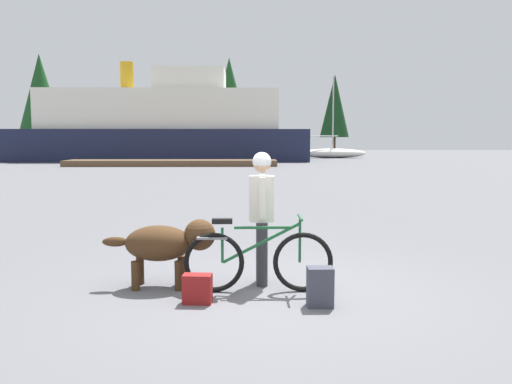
{
  "coord_description": "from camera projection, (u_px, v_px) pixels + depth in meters",
  "views": [
    {
      "loc": [
        -0.29,
        -6.11,
        1.83
      ],
      "look_at": [
        -0.14,
        1.68,
        1.04
      ],
      "focal_mm": 36.93,
      "sensor_mm": 36.0,
      "label": 1
    }
  ],
  "objects": [
    {
      "name": "handbag_pannier",
      "position": [
        197.0,
        289.0,
        5.87
      ],
      "size": [
        0.33,
        0.21,
        0.33
      ],
      "primitive_type": "cube",
      "rotation": [
        0.0,
        0.0,
        -0.08
      ],
      "color": "maroon",
      "rests_on": "ground_plane"
    },
    {
      "name": "bicycle",
      "position": [
        257.0,
        260.0,
        6.28
      ],
      "size": [
        1.78,
        0.44,
        0.91
      ],
      "color": "black",
      "rests_on": "ground_plane"
    },
    {
      "name": "ground_plane",
      "position": [
        271.0,
        293.0,
        6.26
      ],
      "size": [
        160.0,
        160.0,
        0.0
      ],
      "primitive_type": "plane",
      "color": "slate"
    },
    {
      "name": "pine_tree_far_left",
      "position": [
        40.0,
        92.0,
        54.07
      ],
      "size": [
        4.2,
        4.2,
        10.51
      ],
      "color": "#4C331E",
      "rests_on": "ground_plane"
    },
    {
      "name": "pine_tree_far_right",
      "position": [
        335.0,
        106.0,
        56.19
      ],
      "size": [
        3.12,
        3.12,
        8.66
      ],
      "color": "#4C331E",
      "rests_on": "ground_plane"
    },
    {
      "name": "backpack",
      "position": [
        320.0,
        287.0,
        5.75
      ],
      "size": [
        0.28,
        0.2,
        0.44
      ],
      "primitive_type": "cube",
      "rotation": [
        0.0,
        0.0,
        0.02
      ],
      "color": "#3F3F4C",
      "rests_on": "ground_plane"
    },
    {
      "name": "pine_tree_center",
      "position": [
        229.0,
        97.0,
        57.45
      ],
      "size": [
        4.37,
        4.37,
        10.6
      ],
      "color": "#4C331E",
      "rests_on": "ground_plane"
    },
    {
      "name": "ferry_boat",
      "position": [
        164.0,
        127.0,
        44.3
      ],
      "size": [
        24.03,
        7.96,
        8.19
      ],
      "color": "#191E38",
      "rests_on": "ground_plane"
    },
    {
      "name": "sailboat_moored",
      "position": [
        332.0,
        153.0,
        50.38
      ],
      "size": [
        6.44,
        1.8,
        7.65
      ],
      "color": "silver",
      "rests_on": "ground_plane"
    },
    {
      "name": "dog",
      "position": [
        167.0,
        243.0,
        6.47
      ],
      "size": [
        1.39,
        0.52,
        0.85
      ],
      "color": "#472D19",
      "rests_on": "ground_plane"
    },
    {
      "name": "dock_pier",
      "position": [
        172.0,
        163.0,
        35.68
      ],
      "size": [
        14.16,
        2.68,
        0.4
      ],
      "primitive_type": "cube",
      "color": "brown",
      "rests_on": "ground_plane"
    },
    {
      "name": "person_cyclist",
      "position": [
        262.0,
        206.0,
        6.58
      ],
      "size": [
        0.32,
        0.53,
        1.67
      ],
      "color": "#333338",
      "rests_on": "ground_plane"
    }
  ]
}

